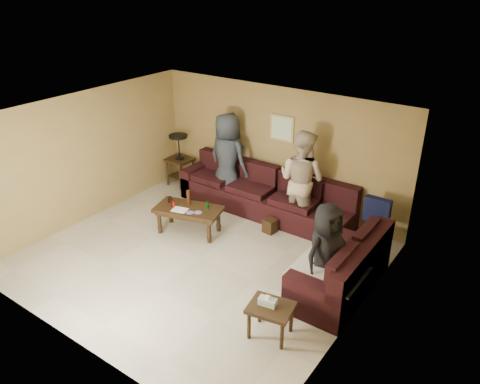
{
  "coord_description": "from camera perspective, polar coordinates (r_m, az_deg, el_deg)",
  "views": [
    {
      "loc": [
        4.47,
        -5.13,
        4.52
      ],
      "look_at": [
        0.25,
        0.85,
        1.0
      ],
      "focal_mm": 35.0,
      "sensor_mm": 36.0,
      "label": 1
    }
  ],
  "objects": [
    {
      "name": "person_right",
      "position": [
        6.96,
        10.35,
        -7.3
      ],
      "size": [
        0.69,
        0.87,
        1.56
      ],
      "primitive_type": "imported",
      "rotation": [
        0.0,
        0.0,
        1.28
      ],
      "color": "black",
      "rests_on": "ground"
    },
    {
      "name": "person_middle",
      "position": [
        8.76,
        7.49,
        1.48
      ],
      "size": [
        1.0,
        0.81,
        1.92
      ],
      "primitive_type": "imported",
      "rotation": [
        0.0,
        0.0,
        3.05
      ],
      "color": "#C8B494",
      "rests_on": "ground"
    },
    {
      "name": "wall_art",
      "position": [
        9.21,
        5.13,
        7.76
      ],
      "size": [
        0.52,
        0.04,
        0.52
      ],
      "color": "tan",
      "rests_on": "ground"
    },
    {
      "name": "end_table_left",
      "position": [
        10.65,
        -7.37,
        4.01
      ],
      "size": [
        0.55,
        0.55,
        1.19
      ],
      "rotation": [
        0.0,
        0.0,
        -0.06
      ],
      "color": "#301F10",
      "rests_on": "ground"
    },
    {
      "name": "person_left",
      "position": [
        9.67,
        -1.51,
        4.1
      ],
      "size": [
        0.99,
        0.7,
        1.92
      ],
      "primitive_type": "imported",
      "rotation": [
        0.0,
        0.0,
        3.05
      ],
      "color": "#2B323C",
      "rests_on": "ground"
    },
    {
      "name": "sectional_sofa",
      "position": [
        8.67,
        5.61,
        -3.39
      ],
      "size": [
        4.65,
        2.9,
        0.97
      ],
      "color": "black",
      "rests_on": "ground"
    },
    {
      "name": "coffee_table",
      "position": [
        8.74,
        -6.3,
        -2.38
      ],
      "size": [
        1.35,
        0.92,
        0.79
      ],
      "rotation": [
        0.0,
        0.0,
        0.27
      ],
      "color": "#301F10",
      "rests_on": "ground"
    },
    {
      "name": "room",
      "position": [
        7.38,
        -5.41,
        2.78
      ],
      "size": [
        5.6,
        5.5,
        2.5
      ],
      "color": "#BBB59E",
      "rests_on": "ground"
    },
    {
      "name": "side_table_right",
      "position": [
        6.41,
        3.71,
        -14.16
      ],
      "size": [
        0.66,
        0.57,
        0.63
      ],
      "rotation": [
        0.0,
        0.0,
        0.17
      ],
      "color": "#301F10",
      "rests_on": "ground"
    },
    {
      "name": "waste_bin",
      "position": [
        8.84,
        3.68,
        -4.12
      ],
      "size": [
        0.24,
        0.24,
        0.27
      ],
      "primitive_type": "cube",
      "rotation": [
        0.0,
        0.0,
        -0.11
      ],
      "color": "#301F10",
      "rests_on": "ground"
    }
  ]
}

